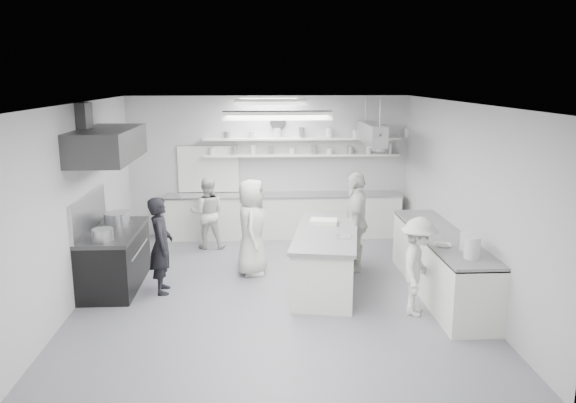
{
  "coord_description": "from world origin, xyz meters",
  "views": [
    {
      "loc": [
        -0.23,
        -8.56,
        3.39
      ],
      "look_at": [
        0.26,
        0.6,
        1.35
      ],
      "focal_mm": 35.17,
      "sensor_mm": 36.0,
      "label": 1
    }
  ],
  "objects_px": {
    "cook_stove": "(161,245)",
    "cook_back": "(207,213)",
    "stove": "(115,260)",
    "back_counter": "(283,216)",
    "right_counter": "(441,265)",
    "prep_island": "(326,260)"
  },
  "relations": [
    {
      "from": "cook_back",
      "to": "back_counter",
      "type": "bearing_deg",
      "value": -154.74
    },
    {
      "from": "right_counter",
      "to": "cook_stove",
      "type": "height_order",
      "value": "cook_stove"
    },
    {
      "from": "prep_island",
      "to": "cook_stove",
      "type": "bearing_deg",
      "value": -166.81
    },
    {
      "from": "right_counter",
      "to": "prep_island",
      "type": "relative_size",
      "value": 1.36
    },
    {
      "from": "cook_stove",
      "to": "prep_island",
      "type": "bearing_deg",
      "value": -94.87
    },
    {
      "from": "cook_back",
      "to": "right_counter",
      "type": "bearing_deg",
      "value": 145.82
    },
    {
      "from": "back_counter",
      "to": "right_counter",
      "type": "height_order",
      "value": "right_counter"
    },
    {
      "from": "back_counter",
      "to": "cook_back",
      "type": "relative_size",
      "value": 3.47
    },
    {
      "from": "right_counter",
      "to": "cook_stove",
      "type": "distance_m",
      "value": 4.46
    },
    {
      "from": "cook_stove",
      "to": "cook_back",
      "type": "bearing_deg",
      "value": -20.36
    },
    {
      "from": "back_counter",
      "to": "cook_stove",
      "type": "xyz_separation_m",
      "value": [
        -2.09,
        -3.1,
        0.32
      ]
    },
    {
      "from": "right_counter",
      "to": "prep_island",
      "type": "bearing_deg",
      "value": 166.34
    },
    {
      "from": "prep_island",
      "to": "cook_back",
      "type": "relative_size",
      "value": 1.68
    },
    {
      "from": "back_counter",
      "to": "right_counter",
      "type": "relative_size",
      "value": 1.52
    },
    {
      "from": "stove",
      "to": "prep_island",
      "type": "xyz_separation_m",
      "value": [
        3.47,
        -0.17,
        -0.0
      ]
    },
    {
      "from": "stove",
      "to": "back_counter",
      "type": "xyz_separation_m",
      "value": [
        2.9,
        2.8,
        0.01
      ]
    },
    {
      "from": "back_counter",
      "to": "cook_back",
      "type": "height_order",
      "value": "cook_back"
    },
    {
      "from": "prep_island",
      "to": "stove",
      "type": "bearing_deg",
      "value": -172.54
    },
    {
      "from": "stove",
      "to": "back_counter",
      "type": "bearing_deg",
      "value": 43.99
    },
    {
      "from": "stove",
      "to": "cook_back",
      "type": "xyz_separation_m",
      "value": [
        1.34,
        2.07,
        0.27
      ]
    },
    {
      "from": "back_counter",
      "to": "cook_back",
      "type": "bearing_deg",
      "value": -154.91
    },
    {
      "from": "back_counter",
      "to": "prep_island",
      "type": "distance_m",
      "value": 3.02
    }
  ]
}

